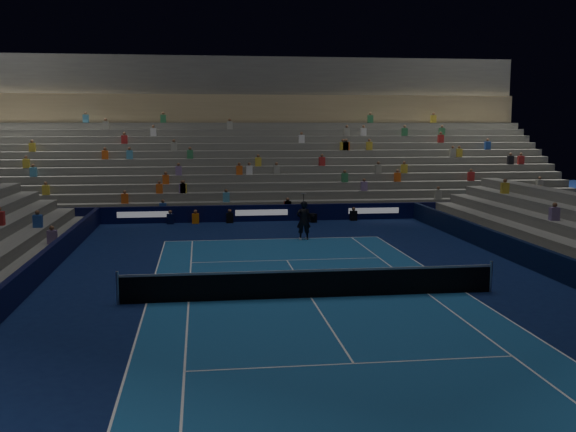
{
  "coord_description": "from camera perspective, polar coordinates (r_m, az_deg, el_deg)",
  "views": [
    {
      "loc": [
        -3.66,
        -21.85,
        5.82
      ],
      "look_at": [
        0.0,
        6.0,
        2.0
      ],
      "focal_mm": 41.78,
      "sensor_mm": 36.0,
      "label": 1
    }
  ],
  "objects": [
    {
      "name": "grandstand_main",
      "position": [
        49.94,
        -3.29,
        4.93
      ],
      "size": [
        44.0,
        15.2,
        11.2
      ],
      "color": "#62625D",
      "rests_on": "ground"
    },
    {
      "name": "court_surface",
      "position": [
        22.9,
        1.97,
        -6.97
      ],
      "size": [
        10.97,
        23.77,
        0.01
      ],
      "primitive_type": "cube",
      "color": "#185089",
      "rests_on": "ground"
    },
    {
      "name": "sponsor_barrier_west",
      "position": [
        23.29,
        -22.43,
        -6.06
      ],
      "size": [
        0.25,
        37.0,
        1.0
      ],
      "primitive_type": "cube",
      "color": "black",
      "rests_on": "ground"
    },
    {
      "name": "ground",
      "position": [
        22.9,
        1.97,
        -6.98
      ],
      "size": [
        90.0,
        90.0,
        0.0
      ],
      "primitive_type": "plane",
      "color": "#0B1743",
      "rests_on": "ground"
    },
    {
      "name": "broadcast_camera",
      "position": [
        40.41,
        2.1,
        -0.15
      ],
      "size": [
        0.51,
        0.89,
        0.52
      ],
      "color": "black",
      "rests_on": "ground"
    },
    {
      "name": "sponsor_barrier_far",
      "position": [
        40.86,
        -2.28,
        0.26
      ],
      "size": [
        44.0,
        0.25,
        1.0
      ],
      "primitive_type": "cube",
      "color": "black",
      "rests_on": "ground"
    },
    {
      "name": "tennis_player",
      "position": [
        34.16,
        1.33,
        -0.37
      ],
      "size": [
        0.74,
        0.49,
        2.0
      ],
      "primitive_type": "imported",
      "rotation": [
        0.0,
        0.0,
        3.12
      ],
      "color": "black",
      "rests_on": "ground"
    },
    {
      "name": "tennis_net",
      "position": [
        22.78,
        1.98,
        -5.75
      ],
      "size": [
        12.9,
        0.1,
        1.1
      ],
      "color": "#B2B2B7",
      "rests_on": "ground"
    }
  ]
}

